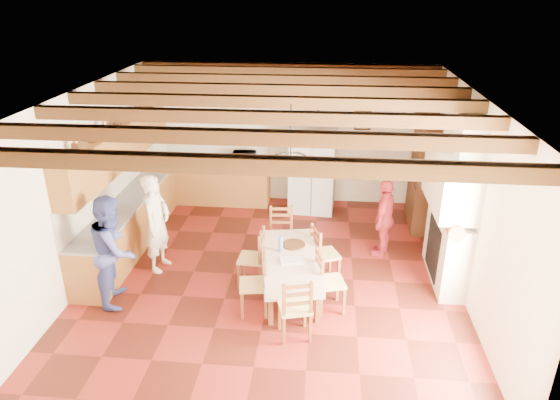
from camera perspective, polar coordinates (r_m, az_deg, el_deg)
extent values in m
cube|color=#45150D|center=(8.40, -0.88, -8.70)|extent=(6.00, 6.50, 0.02)
cube|color=white|center=(7.25, -1.03, 11.92)|extent=(6.00, 6.50, 0.02)
cube|color=beige|center=(10.77, 0.98, 7.52)|extent=(6.00, 0.02, 3.00)
cube|color=beige|center=(4.89, -5.30, -13.99)|extent=(6.00, 0.02, 3.00)
cube|color=beige|center=(8.56, -21.43, 1.53)|extent=(0.02, 6.50, 3.00)
cube|color=beige|center=(7.97, 21.09, 0.00)|extent=(0.02, 6.50, 3.00)
cube|color=brown|center=(9.71, -16.25, -2.05)|extent=(0.60, 4.30, 0.86)
cube|color=brown|center=(11.05, -7.24, 1.89)|extent=(2.30, 0.60, 0.86)
cube|color=slate|center=(9.54, -16.55, 0.39)|extent=(0.62, 4.30, 0.04)
cube|color=slate|center=(10.89, -7.35, 4.09)|extent=(2.34, 0.62, 0.04)
cube|color=beige|center=(9.53, -18.36, 2.22)|extent=(0.03, 4.30, 0.60)
cube|color=beige|center=(11.06, -7.13, 6.14)|extent=(2.30, 0.03, 0.60)
cube|color=brown|center=(9.26, -17.96, 5.94)|extent=(0.35, 4.20, 0.70)
cube|color=black|center=(10.64, 9.43, 8.97)|extent=(0.34, 0.03, 0.42)
cube|color=silver|center=(10.45, 3.75, 3.64)|extent=(0.98, 0.83, 1.85)
cube|color=beige|center=(7.59, 1.13, -6.36)|extent=(1.10, 1.75, 0.05)
cube|color=brown|center=(7.15, -1.08, -11.82)|extent=(0.08, 0.08, 0.67)
cube|color=brown|center=(7.21, 4.37, -11.55)|extent=(0.08, 0.08, 0.67)
cube|color=brown|center=(8.37, -1.66, -6.07)|extent=(0.08, 0.08, 0.67)
cube|color=brown|center=(8.42, 2.93, -5.90)|extent=(0.08, 0.08, 0.67)
torus|color=black|center=(6.94, 1.23, 4.88)|extent=(0.47, 0.47, 0.03)
imported|color=white|center=(8.47, -13.91, -2.59)|extent=(0.49, 0.67, 1.68)
imported|color=#404B97|center=(7.81, -18.47, -5.38)|extent=(0.80, 0.95, 1.71)
imported|color=#B52931|center=(8.89, 11.84, -2.01)|extent=(0.64, 0.91, 1.43)
imported|color=silver|center=(10.72, -4.09, 4.79)|extent=(0.49, 0.33, 0.27)
imported|color=#381C0D|center=(10.13, 4.37, 9.37)|extent=(0.35, 0.35, 0.31)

